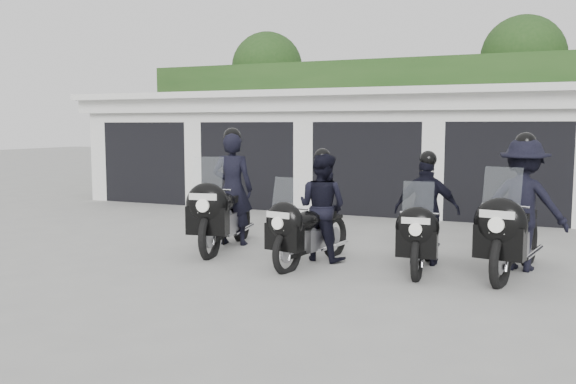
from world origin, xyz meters
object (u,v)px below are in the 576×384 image
at_px(police_bike_a, 226,199).
at_px(police_bike_c, 425,217).
at_px(police_bike_d, 520,212).
at_px(police_bike_b, 316,213).

height_order(police_bike_a, police_bike_c, police_bike_a).
height_order(police_bike_a, police_bike_d, police_bike_a).
xyz_separation_m(police_bike_b, police_bike_d, (2.92, 0.52, 0.12)).
bearing_deg(police_bike_d, police_bike_b, -159.05).
xyz_separation_m(police_bike_a, police_bike_d, (4.72, 0.11, 0.04)).
height_order(police_bike_b, police_bike_d, police_bike_d).
relative_size(police_bike_c, police_bike_d, 0.87).
height_order(police_bike_a, police_bike_b, police_bike_a).
relative_size(police_bike_a, police_bike_d, 1.03).
bearing_deg(police_bike_c, police_bike_a, 174.95).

